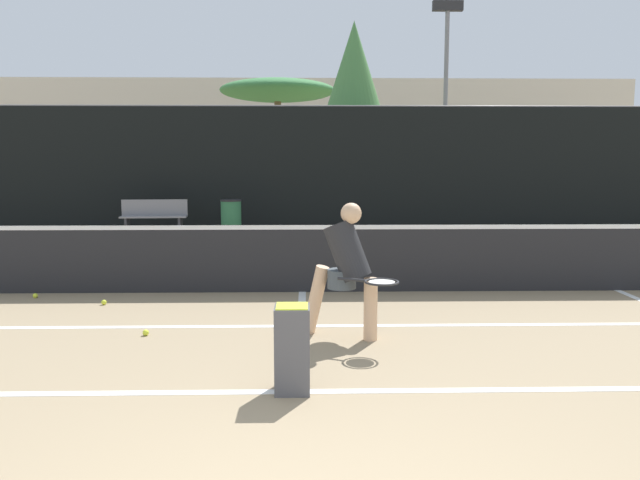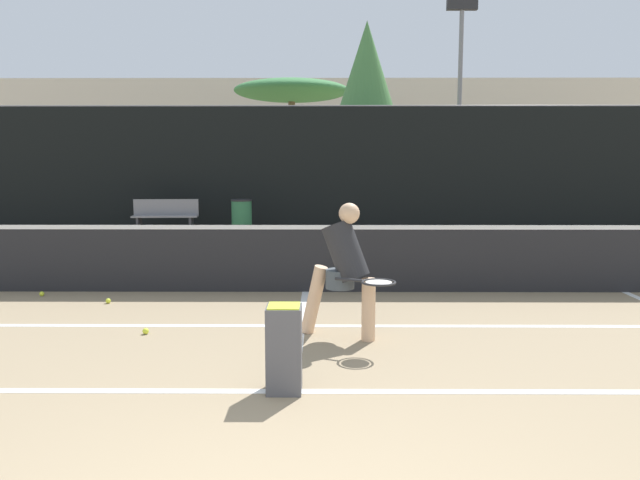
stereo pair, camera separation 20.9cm
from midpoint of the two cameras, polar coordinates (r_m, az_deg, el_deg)
court_baseline_near at (r=5.17m, az=-1.39°, el=-13.66°), size 11.00×0.10×0.01m
court_service_line at (r=7.07m, az=-0.89°, el=-7.85°), size 8.25×0.10×0.01m
court_center_mark at (r=6.99m, az=-0.91°, el=-8.03°), size 0.10×3.82×0.01m
net at (r=8.76m, az=-0.64°, el=-1.48°), size 11.09×0.09×1.07m
fence_back at (r=16.83m, az=-0.15°, el=6.63°), size 24.00×0.06×3.29m
player_practicing at (r=6.48m, az=3.15°, el=-2.37°), size 1.04×0.90×1.43m
tennis_ball_scattered_0 at (r=5.97m, az=-1.80°, el=-10.45°), size 0.07×0.07×0.07m
tennis_ball_scattered_1 at (r=9.33m, az=-23.50°, el=-4.54°), size 0.07×0.07×0.07m
tennis_ball_scattered_2 at (r=6.97m, az=-14.82°, el=-8.06°), size 0.07×0.07×0.07m
tennis_ball_scattered_4 at (r=8.56m, az=-18.14°, el=-5.31°), size 0.07×0.07×0.07m
ball_hopper at (r=5.07m, az=-2.10°, el=-9.71°), size 0.28×0.28×0.71m
courtside_bench at (r=16.17m, az=-13.58°, el=2.24°), size 1.65×0.47×0.86m
trash_bin at (r=15.84m, az=-6.80°, el=2.16°), size 0.53×0.53×0.86m
parked_car at (r=20.09m, az=-3.24°, el=3.84°), size 1.63×4.23×1.47m
floodlight_mast at (r=24.07m, az=12.94°, el=14.42°), size 1.10×0.24×7.56m
tree_west at (r=21.35m, az=4.58°, el=14.43°), size 2.39×2.39×6.38m
tree_mid at (r=26.64m, az=-2.38°, el=13.39°), size 4.78×4.78×5.14m
building_far at (r=35.47m, az=0.12°, el=9.39°), size 36.00×2.40×6.20m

